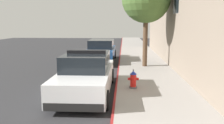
{
  "coord_description": "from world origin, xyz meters",
  "views": [
    {
      "loc": [
        0.26,
        -3.05,
        2.7
      ],
      "look_at": [
        -0.26,
        7.1,
        1.0
      ],
      "focal_mm": 37.1,
      "sensor_mm": 36.0,
      "label": 1
    }
  ],
  "objects": [
    {
      "name": "police_cruiser",
      "position": [
        -1.17,
        5.63,
        0.74
      ],
      "size": [
        1.94,
        4.84,
        1.68
      ],
      "color": "white",
      "rests_on": "ground"
    },
    {
      "name": "ground_plane",
      "position": [
        -4.48,
        10.0,
        -0.1
      ],
      "size": [
        32.53,
        60.0,
        0.2
      ],
      "primitive_type": "cube",
      "color": "#2B2B2D"
    },
    {
      "name": "sidewalk_pavement",
      "position": [
        1.52,
        10.0,
        0.07
      ],
      "size": [
        3.05,
        60.0,
        0.13
      ],
      "primitive_type": "cube",
      "color": "gray",
      "rests_on": "ground"
    },
    {
      "name": "curb_painted_edge",
      "position": [
        -0.04,
        10.0,
        0.07
      ],
      "size": [
        0.08,
        60.0,
        0.13
      ],
      "primitive_type": "cube",
      "color": "maroon",
      "rests_on": "ground"
    },
    {
      "name": "fire_hydrant",
      "position": [
        0.65,
        6.01,
        0.48
      ],
      "size": [
        0.44,
        0.4,
        0.76
      ],
      "color": "#4C4C51",
      "rests_on": "sidewalk_pavement"
    },
    {
      "name": "parked_car_silver_ahead",
      "position": [
        -1.34,
        13.27,
        0.74
      ],
      "size": [
        1.94,
        4.84,
        1.56
      ],
      "color": "navy",
      "rests_on": "ground"
    }
  ]
}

